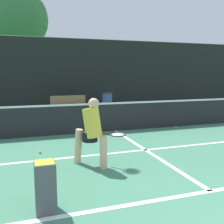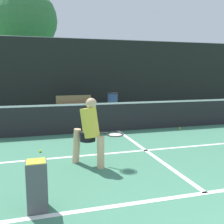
# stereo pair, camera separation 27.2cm
# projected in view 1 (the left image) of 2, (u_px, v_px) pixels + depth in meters

# --- Properties ---
(court_baseline_near) EXTENTS (11.00, 0.10, 0.01)m
(court_baseline_near) POSITION_uv_depth(u_px,v_px,m) (211.00, 191.00, 4.23)
(court_baseline_near) COLOR white
(court_baseline_near) RESTS_ON ground
(court_service_line) EXTENTS (8.25, 0.10, 0.01)m
(court_service_line) POSITION_uv_depth(u_px,v_px,m) (145.00, 150.00, 6.50)
(court_service_line) COLOR white
(court_service_line) RESTS_ON ground
(court_center_mark) EXTENTS (0.10, 4.71, 0.01)m
(court_center_mark) POSITION_uv_depth(u_px,v_px,m) (147.00, 151.00, 6.44)
(court_center_mark) COLOR white
(court_center_mark) RESTS_ON ground
(net) EXTENTS (11.09, 0.09, 1.07)m
(net) POSITION_uv_depth(u_px,v_px,m) (115.00, 116.00, 8.57)
(net) COLOR slate
(net) RESTS_ON ground
(fence_back) EXTENTS (24.00, 0.06, 3.61)m
(fence_back) POSITION_uv_depth(u_px,v_px,m) (81.00, 75.00, 13.33)
(fence_back) COLOR black
(fence_back) RESTS_ON ground
(player_practicing) EXTENTS (1.10, 0.81, 1.41)m
(player_practicing) POSITION_uv_depth(u_px,v_px,m) (92.00, 130.00, 5.29)
(player_practicing) COLOR #DBAD84
(player_practicing) RESTS_ON ground
(tennis_ball_scattered_0) EXTENTS (0.07, 0.07, 0.07)m
(tennis_ball_scattered_0) POSITION_uv_depth(u_px,v_px,m) (47.00, 171.00, 5.01)
(tennis_ball_scattered_0) COLOR #D1E033
(tennis_ball_scattered_0) RESTS_ON ground
(tennis_ball_scattered_2) EXTENTS (0.07, 0.07, 0.07)m
(tennis_ball_scattered_2) POSITION_uv_depth(u_px,v_px,m) (176.00, 127.00, 9.01)
(tennis_ball_scattered_2) COLOR #D1E033
(tennis_ball_scattered_2) RESTS_ON ground
(tennis_ball_scattered_4) EXTENTS (0.07, 0.07, 0.07)m
(tennis_ball_scattered_4) POSITION_uv_depth(u_px,v_px,m) (40.00, 152.00, 6.22)
(tennis_ball_scattered_4) COLOR #D1E033
(tennis_ball_scattered_4) RESTS_ON ground
(ball_hopper) EXTENTS (0.28, 0.28, 0.71)m
(ball_hopper) POSITION_uv_depth(u_px,v_px,m) (45.00, 186.00, 3.57)
(ball_hopper) COLOR #4C4C51
(ball_hopper) RESTS_ON ground
(courtside_bench) EXTENTS (1.64, 0.41, 0.86)m
(courtside_bench) POSITION_uv_depth(u_px,v_px,m) (69.00, 104.00, 12.06)
(courtside_bench) COLOR olive
(courtside_bench) RESTS_ON ground
(trash_bin) EXTENTS (0.50, 0.50, 0.97)m
(trash_bin) POSITION_uv_depth(u_px,v_px,m) (107.00, 103.00, 12.41)
(trash_bin) COLOR #384C7F
(trash_bin) RESTS_ON ground
(parked_car) EXTENTS (1.89, 3.95, 1.40)m
(parked_car) POSITION_uv_depth(u_px,v_px,m) (111.00, 94.00, 16.05)
(parked_car) COLOR navy
(parked_car) RESTS_ON ground
(tree_west) EXTENTS (4.91, 4.91, 8.63)m
(tree_west) POSITION_uv_depth(u_px,v_px,m) (17.00, 19.00, 20.93)
(tree_west) COLOR brown
(tree_west) RESTS_ON ground
(building_far) EXTENTS (36.00, 2.40, 5.06)m
(building_far) POSITION_uv_depth(u_px,v_px,m) (49.00, 67.00, 30.47)
(building_far) COLOR gray
(building_far) RESTS_ON ground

